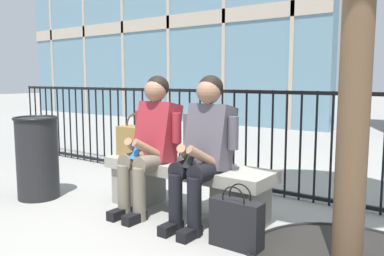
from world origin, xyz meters
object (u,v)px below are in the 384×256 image
(handbag_on_bench, at_px, (136,141))
(trash_can, at_px, (37,157))
(stone_bench, at_px, (185,183))
(seated_person_companion, at_px, (204,146))
(shopping_bag, at_px, (236,223))
(seated_person_with_phone, at_px, (151,139))

(handbag_on_bench, relative_size, trash_can, 0.51)
(stone_bench, distance_m, seated_person_companion, 0.49)
(shopping_bag, bearing_deg, handbag_on_bench, 164.57)
(trash_can, bearing_deg, handbag_on_bench, 28.84)
(stone_bench, relative_size, trash_can, 1.96)
(handbag_on_bench, bearing_deg, trash_can, -151.16)
(seated_person_companion, relative_size, handbag_on_bench, 2.94)
(trash_can, bearing_deg, shopping_bag, 3.27)
(seated_person_with_phone, xyz_separation_m, seated_person_companion, (0.56, 0.00, 0.00))
(stone_bench, xyz_separation_m, trash_can, (-1.46, -0.50, 0.15))
(seated_person_companion, height_order, shopping_bag, seated_person_companion)
(stone_bench, height_order, seated_person_companion, seated_person_companion)
(seated_person_with_phone, distance_m, trash_can, 1.26)
(handbag_on_bench, height_order, shopping_bag, handbag_on_bench)
(stone_bench, bearing_deg, handbag_on_bench, -179.01)
(seated_person_with_phone, relative_size, trash_can, 1.49)
(seated_person_with_phone, distance_m, seated_person_companion, 0.56)
(handbag_on_bench, bearing_deg, seated_person_with_phone, -21.74)
(seated_person_with_phone, relative_size, handbag_on_bench, 2.94)
(shopping_bag, bearing_deg, stone_bench, 153.02)
(handbag_on_bench, distance_m, trash_can, 1.03)
(shopping_bag, bearing_deg, seated_person_with_phone, 166.51)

